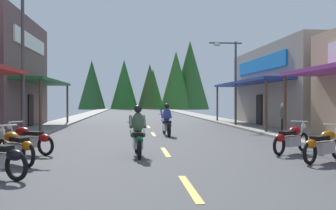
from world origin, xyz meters
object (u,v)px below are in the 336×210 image
at_px(streetlamp_left, 31,43).
at_px(motorcycle_parked_left_3, 15,146).
at_px(motorcycle_parked_right_4, 291,138).
at_px(pedestrian_waiting, 283,117).
at_px(motorcycle_parked_right_3, 324,144).
at_px(streetlamp_right, 230,70).
at_px(rider_cruising_lead, 138,135).
at_px(rider_cruising_trailing, 167,122).
at_px(motorcycle_parked_left_4, 28,139).

distance_m(streetlamp_left, motorcycle_parked_left_3, 7.48).
relative_size(motorcycle_parked_right_4, pedestrian_waiting, 1.10).
bearing_deg(motorcycle_parked_right_3, streetlamp_right, 50.92).
bearing_deg(streetlamp_right, rider_cruising_lead, -115.71).
distance_m(streetlamp_right, motorcycle_parked_left_3, 17.50).
relative_size(motorcycle_parked_right_3, motorcycle_parked_right_4, 1.04).
bearing_deg(rider_cruising_trailing, streetlamp_left, 102.14).
xyz_separation_m(streetlamp_left, rider_cruising_trailing, (6.00, 1.71, -3.53)).
bearing_deg(streetlamp_right, motorcycle_parked_left_4, -128.26).
distance_m(streetlamp_right, motorcycle_parked_right_3, 15.11).
bearing_deg(pedestrian_waiting, motorcycle_parked_right_4, -90.30).
xyz_separation_m(motorcycle_parked_right_4, rider_cruising_trailing, (-3.40, 6.78, 0.17)).
bearing_deg(streetlamp_left, motorcycle_parked_right_4, -28.30).
distance_m(motorcycle_parked_left_4, rider_cruising_trailing, 7.94).
height_order(motorcycle_parked_right_3, rider_cruising_trailing, rider_cruising_trailing).
distance_m(streetlamp_left, rider_cruising_lead, 7.70).
relative_size(streetlamp_left, rider_cruising_lead, 3.01).
bearing_deg(pedestrian_waiting, streetlamp_right, 117.88).
bearing_deg(rider_cruising_lead, pedestrian_waiting, -50.16).
distance_m(motorcycle_parked_left_3, rider_cruising_trailing, 9.43).
distance_m(motorcycle_parked_right_3, rider_cruising_lead, 5.37).
bearing_deg(motorcycle_parked_left_3, rider_cruising_lead, -110.84).
bearing_deg(rider_cruising_trailing, streetlamp_right, -41.46).
relative_size(streetlamp_left, motorcycle_parked_left_4, 3.41).
relative_size(streetlamp_left, motorcycle_parked_left_3, 3.84).
xyz_separation_m(streetlamp_right, motorcycle_parked_right_4, (-1.37, -12.95, -3.22)).
xyz_separation_m(streetlamp_left, rider_cruising_lead, (4.48, -5.18, -3.53)).
xyz_separation_m(streetlamp_right, motorcycle_parked_left_4, (-9.75, -12.36, -3.22)).
bearing_deg(streetlamp_left, motorcycle_parked_right_3, -35.43).
relative_size(motorcycle_parked_left_3, rider_cruising_trailing, 0.78).
xyz_separation_m(streetlamp_left, pedestrian_waiting, (11.73, 1.43, -3.26)).
bearing_deg(motorcycle_parked_right_4, streetlamp_left, 114.13).
height_order(motorcycle_parked_left_3, rider_cruising_trailing, rider_cruising_trailing).
bearing_deg(motorcycle_parked_right_3, pedestrian_waiting, 40.97).
xyz_separation_m(motorcycle_parked_left_3, rider_cruising_trailing, (4.81, 8.11, 0.17)).
bearing_deg(streetlamp_left, pedestrian_waiting, 6.97).
bearing_deg(rider_cruising_trailing, motorcycle_parked_left_3, 145.52).
height_order(streetlamp_right, motorcycle_parked_left_4, streetlamp_right).
height_order(streetlamp_left, motorcycle_parked_right_4, streetlamp_left).
distance_m(streetlamp_left, pedestrian_waiting, 12.26).
relative_size(motorcycle_parked_left_4, pedestrian_waiting, 1.18).
relative_size(motorcycle_parked_right_4, motorcycle_parked_left_4, 0.93).
relative_size(rider_cruising_lead, pedestrian_waiting, 1.34).
bearing_deg(pedestrian_waiting, streetlamp_left, -153.60).
bearing_deg(motorcycle_parked_left_4, rider_cruising_trailing, -98.09).
height_order(streetlamp_left, motorcycle_parked_left_4, streetlamp_left).
bearing_deg(rider_cruising_lead, motorcycle_parked_left_3, 107.75).
bearing_deg(rider_cruising_lead, streetlamp_left, 38.33).
xyz_separation_m(motorcycle_parked_right_4, rider_cruising_lead, (-4.92, -0.12, 0.17)).
height_order(streetlamp_left, rider_cruising_lead, streetlamp_left).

